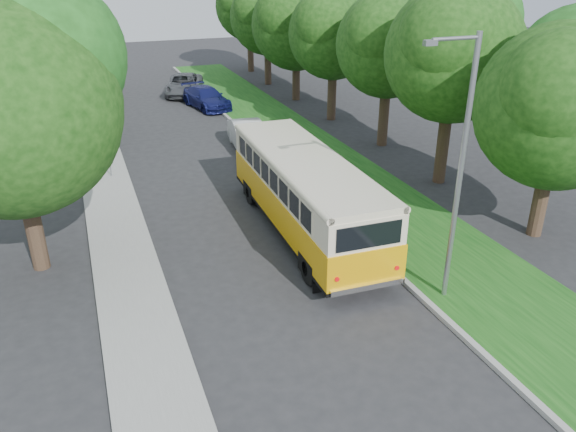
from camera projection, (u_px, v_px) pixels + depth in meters
name	position (u px, v px, depth m)	size (l,w,h in m)	color
ground	(287.00, 284.00, 18.32)	(120.00, 120.00, 0.00)	#272729
curb	(325.00, 208.00, 23.69)	(0.20, 70.00, 0.15)	gray
grass_verge	(374.00, 200.00, 24.45)	(4.50, 70.00, 0.13)	#134612
sidewalk	(120.00, 240.00, 20.99)	(2.20, 70.00, 0.12)	gray
treeline	(227.00, 29.00, 32.09)	(24.27, 41.91, 9.46)	#332319
lamppost_near	(459.00, 166.00, 15.72)	(1.71, 0.16, 8.00)	gray
lamppost_far	(90.00, 77.00, 28.64)	(1.71, 0.16, 7.50)	gray
warning_sign	(107.00, 144.00, 26.30)	(0.56, 0.10, 2.50)	gray
vintage_bus	(305.00, 195.00, 21.03)	(2.72, 10.57, 3.14)	#ECA507
car_silver	(278.00, 164.00, 26.74)	(1.74, 4.33, 1.48)	silver
car_white	(248.00, 136.00, 30.82)	(1.60, 4.59, 1.51)	silver
car_blue	(206.00, 98.00, 39.22)	(2.02, 4.98, 1.45)	navy
car_grey	(184.00, 85.00, 43.04)	(2.54, 5.51, 1.53)	#525559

